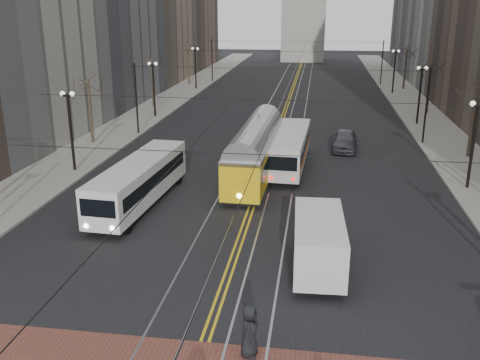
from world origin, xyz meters
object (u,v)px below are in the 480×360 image
(sedan_grey, at_px, (345,140))
(pedestrian_a, at_px, (250,331))
(rear_bus, at_px, (290,150))
(cargo_van, at_px, (319,245))
(transit_bus, at_px, (140,183))
(streetcar, at_px, (255,155))

(sedan_grey, bearing_deg, pedestrian_a, -94.31)
(rear_bus, relative_size, cargo_van, 1.81)
(rear_bus, distance_m, sedan_grey, 7.21)
(transit_bus, bearing_deg, pedestrian_a, -54.21)
(streetcar, relative_size, rear_bus, 1.28)
(transit_bus, relative_size, rear_bus, 1.05)
(streetcar, xyz_separation_m, rear_bus, (2.30, 2.51, -0.21))
(streetcar, xyz_separation_m, pedestrian_a, (2.21, -20.27, -0.57))
(sedan_grey, bearing_deg, transit_bus, -126.32)
(pedestrian_a, bearing_deg, cargo_van, -14.97)
(transit_bus, height_order, rear_bus, transit_bus)
(transit_bus, relative_size, pedestrian_a, 5.57)
(sedan_grey, bearing_deg, cargo_van, -91.01)
(sedan_grey, xyz_separation_m, pedestrian_a, (-4.36, -28.57, 0.16))
(rear_bus, bearing_deg, transit_bus, -130.77)
(cargo_van, relative_size, pedestrian_a, 2.92)
(rear_bus, bearing_deg, streetcar, -130.13)
(transit_bus, relative_size, streetcar, 0.82)
(streetcar, bearing_deg, rear_bus, 48.92)
(transit_bus, distance_m, sedan_grey, 19.67)
(transit_bus, distance_m, streetcar, 9.10)
(cargo_van, height_order, pedestrian_a, cargo_van)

